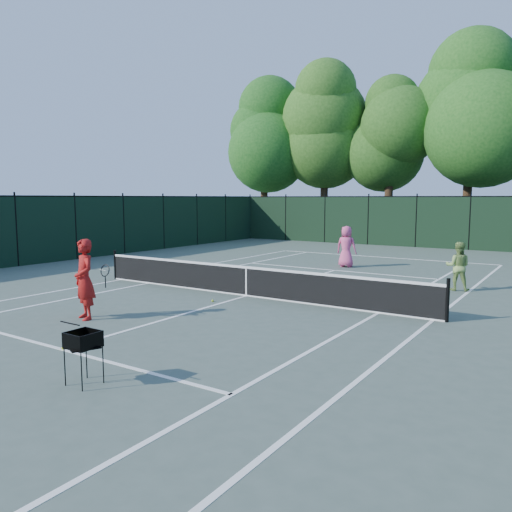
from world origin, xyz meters
The scene contains 22 objects.
ground centered at (0.00, 0.00, 0.00)m, with size 90.00×90.00×0.00m, color #445349.
sideline_doubles_left centered at (-5.49, 0.00, 0.00)m, with size 0.10×23.77×0.01m, color white.
sideline_doubles_right centered at (5.49, 0.00, 0.00)m, with size 0.10×23.77×0.01m, color white.
sideline_singles_left centered at (-4.12, 0.00, 0.00)m, with size 0.10×23.77×0.01m, color white.
sideline_singles_right centered at (4.12, 0.00, 0.00)m, with size 0.10×23.77×0.01m, color white.
baseline_far centered at (0.00, 11.88, 0.00)m, with size 10.97×0.10×0.01m, color white.
service_line_near centered at (0.00, -6.40, 0.00)m, with size 8.23×0.10×0.01m, color white.
service_line_far centered at (0.00, 6.40, 0.00)m, with size 8.23×0.10×0.01m, color white.
center_service_line centered at (0.00, 0.00, 0.00)m, with size 0.10×12.80×0.01m, color white.
tennis_net centered at (0.00, 0.00, 0.48)m, with size 11.69×0.09×1.06m.
fence_far centered at (0.00, 18.00, 1.50)m, with size 24.00×0.05×3.00m, color black.
fence_left centered at (-12.00, 0.00, 1.50)m, with size 0.05×36.00×3.00m, color black.
tree_0 centered at (-13.00, 21.50, 8.16)m, with size 6.40×6.40×13.14m.
tree_1 centered at (-8.00, 22.00, 8.69)m, with size 6.80×6.80×13.98m.
tree_2 centered at (-3.00, 21.80, 7.73)m, with size 6.00×6.00×12.40m.
tree_3 centered at (2.00, 22.30, 9.01)m, with size 7.00×7.00×14.45m.
coach centered at (-1.66, -4.53, 0.98)m, with size 1.11×0.68×1.96m.
player_pink centered at (-0.02, 7.59, 0.88)m, with size 0.90×0.61×1.76m.
player_green centered at (5.12, 4.48, 0.78)m, with size 0.84×0.70×1.56m.
ball_hopper centered at (1.91, -7.34, 0.72)m, with size 0.59×0.59×0.86m.
loose_ball_near_cart centered at (0.04, -6.39, 0.03)m, with size 0.07×0.07×0.07m, color #DDEC30.
loose_ball_midcourt centered at (-0.32, -1.24, 0.03)m, with size 0.07×0.07×0.07m, color #B0CB29.
Camera 1 is at (8.38, -12.23, 2.95)m, focal length 35.00 mm.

